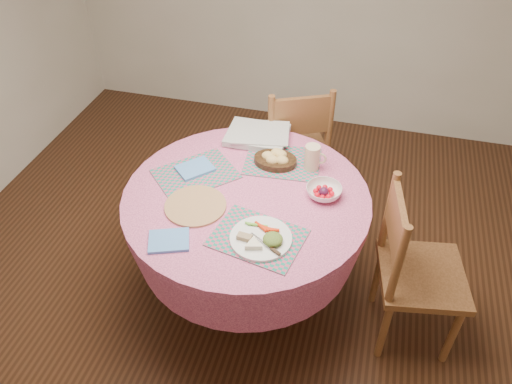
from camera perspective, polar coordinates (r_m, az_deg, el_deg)
ground at (r=3.03m, az=-0.93°, el=-11.16°), size 4.00×4.00×0.00m
dining_table at (r=2.61m, az=-1.06°, el=-3.57°), size 1.24×1.24×0.75m
chair_right at (r=2.60m, az=17.49°, el=-8.35°), size 0.48×0.50×0.94m
chair_back at (r=3.27m, az=4.32°, el=5.34°), size 0.58×0.57×0.95m
placemat_front at (r=2.26m, az=0.19°, el=-5.24°), size 0.45×0.37×0.01m
placemat_left at (r=2.63m, az=-6.91°, el=2.07°), size 0.49×0.50×0.01m
placemat_back at (r=2.69m, az=3.05°, el=3.48°), size 0.42×0.33×0.01m
wicker_trivet at (r=2.43m, az=-6.93°, el=-1.57°), size 0.30×0.30×0.01m
napkin_near at (r=2.28m, az=-9.93°, el=-5.49°), size 0.22×0.19×0.01m
napkin_far at (r=2.65m, az=-6.99°, el=2.70°), size 0.23×0.23×0.01m
dinner_plate at (r=2.23m, az=0.69°, el=-5.29°), size 0.28×0.28×0.05m
bread_bowl at (r=2.66m, az=2.25°, el=3.84°), size 0.23×0.23×0.08m
latte_mug at (r=2.62m, az=6.48°, el=3.96°), size 0.12×0.08×0.14m
fruit_bowl at (r=2.48m, az=7.75°, el=0.04°), size 0.21×0.21×0.06m
newspaper_stack at (r=2.86m, az=0.20°, el=6.58°), size 0.37×0.30×0.04m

